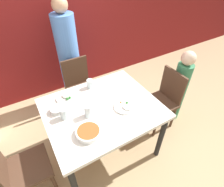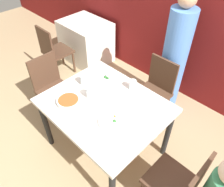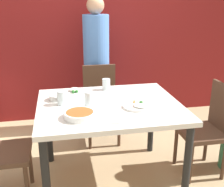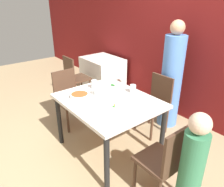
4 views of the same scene
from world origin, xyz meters
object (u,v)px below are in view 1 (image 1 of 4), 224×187
object	(u,v)px
chair_adult_spot	(80,86)
person_adult	(69,59)
plate_rice_adult	(125,106)
glass_water_tall	(64,113)
chair_child_spot	(164,99)
person_child	(179,89)
bowl_curry	(88,132)

from	to	relation	value
chair_adult_spot	person_adult	size ratio (longest dim) A/B	0.54
chair_adult_spot	plate_rice_adult	bearing A→B (deg)	-80.85
chair_adult_spot	glass_water_tall	xyz separation A→B (m)	(-0.45, -0.78, 0.35)
chair_child_spot	plate_rice_adult	size ratio (longest dim) A/B	3.78
glass_water_tall	plate_rice_adult	bearing A→B (deg)	-17.37
person_child	bowl_curry	bearing A→B (deg)	-171.57
person_adult	bowl_curry	distance (m)	1.45
glass_water_tall	bowl_curry	bearing A→B (deg)	-68.41
chair_child_spot	chair_adult_spot	bearing A→B (deg)	-134.39
bowl_curry	glass_water_tall	size ratio (longest dim) A/B	1.96
person_adult	bowl_curry	size ratio (longest dim) A/B	6.98
plate_rice_adult	glass_water_tall	distance (m)	0.63
person_adult	glass_water_tall	world-z (taller)	person_adult
person_child	plate_rice_adult	distance (m)	1.03
chair_adult_spot	bowl_curry	xyz separation A→B (m)	(-0.33, -1.08, 0.31)
chair_adult_spot	chair_child_spot	bearing A→B (deg)	-44.39
chair_adult_spot	person_adult	distance (m)	0.44
bowl_curry	plate_rice_adult	world-z (taller)	plate_rice_adult
bowl_curry	chair_adult_spot	bearing A→B (deg)	73.20
chair_adult_spot	chair_child_spot	world-z (taller)	same
chair_adult_spot	plate_rice_adult	size ratio (longest dim) A/B	3.78
chair_adult_spot	glass_water_tall	size ratio (longest dim) A/B	7.34
chair_child_spot	person_adult	size ratio (longest dim) A/B	0.54
chair_adult_spot	person_adult	bearing A→B (deg)	90.00
bowl_curry	plate_rice_adult	xyz separation A→B (m)	(0.48, 0.12, -0.01)
chair_child_spot	person_child	xyz separation A→B (m)	(0.28, 0.00, 0.07)
bowl_curry	glass_water_tall	distance (m)	0.33
chair_adult_spot	chair_child_spot	size ratio (longest dim) A/B	1.00
chair_child_spot	person_adult	world-z (taller)	person_adult
person_adult	plate_rice_adult	world-z (taller)	person_adult
plate_rice_adult	person_child	bearing A→B (deg)	5.90
person_child	chair_adult_spot	bearing A→B (deg)	143.32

